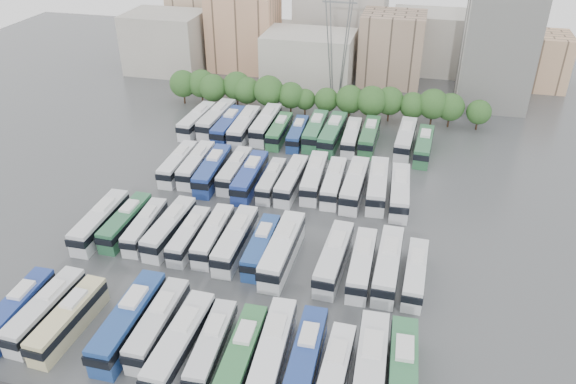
% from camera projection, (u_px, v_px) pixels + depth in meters
% --- Properties ---
extents(ground, '(220.00, 220.00, 0.00)m').
position_uv_depth(ground, '(262.00, 229.00, 79.71)').
color(ground, '#424447').
rests_on(ground, ground).
extents(tree_line, '(65.59, 7.63, 7.89)m').
position_uv_depth(tree_line, '(311.00, 95.00, 113.04)').
color(tree_line, black).
rests_on(tree_line, ground).
extents(city_buildings, '(102.00, 35.00, 20.00)m').
position_uv_depth(city_buildings, '(313.00, 37.00, 137.30)').
color(city_buildings, '#9E998E').
rests_on(city_buildings, ground).
extents(apartment_tower, '(14.00, 14.00, 26.00)m').
position_uv_depth(apartment_tower, '(499.00, 43.00, 114.55)').
color(apartment_tower, silver).
rests_on(apartment_tower, ground).
extents(electricity_pylon, '(9.00, 6.91, 33.83)m').
position_uv_depth(electricity_pylon, '(339.00, 15.00, 111.58)').
color(electricity_pylon, slate).
rests_on(electricity_pylon, ground).
extents(bus_r0_s0, '(2.80, 11.85, 3.70)m').
position_uv_depth(bus_r0_s0, '(17.00, 310.00, 62.67)').
color(bus_r0_s0, navy).
rests_on(bus_r0_s0, ground).
extents(bus_r0_s1, '(3.17, 12.16, 3.78)m').
position_uv_depth(bus_r0_s1, '(46.00, 310.00, 62.61)').
color(bus_r0_s1, silver).
rests_on(bus_r0_s1, ground).
extents(bus_r0_s2, '(3.14, 11.93, 3.71)m').
position_uv_depth(bus_r0_s2, '(69.00, 319.00, 61.40)').
color(bus_r0_s2, '#CBC18B').
rests_on(bus_r0_s2, ground).
extents(bus_r0_s4, '(3.01, 13.48, 4.22)m').
position_uv_depth(bus_r0_s4, '(129.00, 320.00, 60.85)').
color(bus_r0_s4, navy).
rests_on(bus_r0_s4, ground).
extents(bus_r0_s5, '(2.78, 12.13, 3.79)m').
position_uv_depth(bus_r0_s5, '(158.00, 323.00, 60.74)').
color(bus_r0_s5, silver).
rests_on(bus_r0_s5, ground).
extents(bus_r0_s6, '(3.13, 12.99, 4.06)m').
position_uv_depth(bus_r0_s6, '(181.00, 343.00, 58.14)').
color(bus_r0_s6, silver).
rests_on(bus_r0_s6, ground).
extents(bus_r0_s7, '(3.04, 11.47, 3.56)m').
position_uv_depth(bus_r0_s7, '(212.00, 346.00, 58.09)').
color(bus_r0_s7, silver).
rests_on(bus_r0_s7, ground).
extents(bus_r0_s8, '(3.00, 12.16, 3.79)m').
position_uv_depth(bus_r0_s8, '(242.00, 355.00, 56.86)').
color(bus_r0_s8, '#2F6F3D').
rests_on(bus_r0_s8, ground).
extents(bus_r0_s9, '(3.39, 12.68, 3.94)m').
position_uv_depth(bus_r0_s9, '(273.00, 350.00, 57.39)').
color(bus_r0_s9, silver).
rests_on(bus_r0_s9, ground).
extents(bus_r0_s10, '(2.96, 12.29, 3.84)m').
position_uv_depth(bus_r0_s10, '(306.00, 358.00, 56.52)').
color(bus_r0_s10, navy).
rests_on(bus_r0_s10, ground).
extents(bus_r0_s11, '(2.75, 11.56, 3.61)m').
position_uv_depth(bus_r0_s11, '(334.00, 374.00, 54.88)').
color(bus_r0_s11, white).
rests_on(bus_r0_s11, ground).
extents(bus_r0_s12, '(3.42, 13.68, 4.26)m').
position_uv_depth(bus_r0_s12, '(370.00, 371.00, 54.82)').
color(bus_r0_s12, silver).
rests_on(bus_r0_s12, ground).
extents(bus_r0_s13, '(3.33, 12.83, 3.99)m').
position_uv_depth(bus_r0_s13, '(403.00, 373.00, 54.73)').
color(bus_r0_s13, '#2F6E43').
rests_on(bus_r0_s13, ground).
extents(bus_r1_s0, '(2.93, 12.64, 3.95)m').
position_uv_depth(bus_r1_s0, '(100.00, 221.00, 77.85)').
color(bus_r1_s0, silver).
rests_on(bus_r1_s0, ground).
extents(bus_r1_s1, '(2.69, 11.68, 3.65)m').
position_uv_depth(bus_r1_s1, '(126.00, 221.00, 78.05)').
color(bus_r1_s1, '#2A633F').
rests_on(bus_r1_s1, ground).
extents(bus_r1_s2, '(2.89, 11.04, 3.43)m').
position_uv_depth(bus_r1_s2, '(145.00, 226.00, 77.25)').
color(bus_r1_s2, silver).
rests_on(bus_r1_s2, ground).
extents(bus_r1_s3, '(3.10, 12.30, 3.83)m').
position_uv_depth(bus_r1_s3, '(170.00, 228.00, 76.58)').
color(bus_r1_s3, silver).
rests_on(bus_r1_s3, ground).
extents(bus_r1_s4, '(2.47, 10.87, 3.41)m').
position_uv_depth(bus_r1_s4, '(189.00, 235.00, 75.37)').
color(bus_r1_s4, silver).
rests_on(bus_r1_s4, ground).
extents(bus_r1_s5, '(2.86, 11.63, 3.63)m').
position_uv_depth(bus_r1_s5, '(213.00, 235.00, 75.27)').
color(bus_r1_s5, silver).
rests_on(bus_r1_s5, ground).
extents(bus_r1_s6, '(2.75, 12.49, 3.92)m').
position_uv_depth(bus_r1_s6, '(236.00, 239.00, 74.11)').
color(bus_r1_s6, silver).
rests_on(bus_r1_s6, ground).
extents(bus_r1_s7, '(2.67, 11.49, 3.60)m').
position_uv_depth(bus_r1_s7, '(261.00, 246.00, 73.12)').
color(bus_r1_s7, navy).
rests_on(bus_r1_s7, ground).
extents(bus_r1_s8, '(3.15, 13.53, 4.23)m').
position_uv_depth(bus_r1_s8, '(282.00, 249.00, 71.98)').
color(bus_r1_s8, white).
rests_on(bus_r1_s8, ground).
extents(bus_r1_s10, '(3.30, 12.73, 3.96)m').
position_uv_depth(bus_r1_s10, '(334.00, 258.00, 70.70)').
color(bus_r1_s10, silver).
rests_on(bus_r1_s10, ground).
extents(bus_r1_s11, '(2.74, 12.02, 3.76)m').
position_uv_depth(bus_r1_s11, '(362.00, 264.00, 69.77)').
color(bus_r1_s11, silver).
rests_on(bus_r1_s11, ground).
extents(bus_r1_s12, '(2.96, 12.85, 4.02)m').
position_uv_depth(bus_r1_s12, '(388.00, 264.00, 69.48)').
color(bus_r1_s12, silver).
rests_on(bus_r1_s12, ground).
extents(bus_r1_s13, '(2.76, 11.33, 3.53)m').
position_uv_depth(bus_r1_s13, '(415.00, 273.00, 68.35)').
color(bus_r1_s13, silver).
rests_on(bus_r1_s13, ground).
extents(bus_r2_s1, '(2.76, 11.95, 3.74)m').
position_uv_depth(bus_r2_s1, '(178.00, 163.00, 92.96)').
color(bus_r2_s1, silver).
rests_on(bus_r2_s1, ground).
extents(bus_r2_s2, '(3.00, 12.20, 3.81)m').
position_uv_depth(bus_r2_s2, '(196.00, 164.00, 92.64)').
color(bus_r2_s2, silver).
rests_on(bus_r2_s2, ground).
extents(bus_r2_s3, '(3.41, 13.07, 4.06)m').
position_uv_depth(bus_r2_s3, '(213.00, 170.00, 90.71)').
color(bus_r2_s3, navy).
rests_on(bus_r2_s3, ground).
extents(bus_r2_s4, '(2.62, 11.87, 3.72)m').
position_uv_depth(bus_r2_s4, '(235.00, 170.00, 91.02)').
color(bus_r2_s4, silver).
rests_on(bus_r2_s4, ground).
extents(bus_r2_s5, '(2.92, 12.78, 4.00)m').
position_uv_depth(bus_r2_s5, '(250.00, 176.00, 88.82)').
color(bus_r2_s5, navy).
rests_on(bus_r2_s5, ground).
extents(bus_r2_s6, '(2.43, 10.82, 3.39)m').
position_uv_depth(bus_r2_s6, '(271.00, 180.00, 88.42)').
color(bus_r2_s6, silver).
rests_on(bus_r2_s6, ground).
extents(bus_r2_s7, '(2.94, 12.13, 3.79)m').
position_uv_depth(bus_r2_s7, '(292.00, 180.00, 88.13)').
color(bus_r2_s7, silver).
rests_on(bus_r2_s7, ground).
extents(bus_r2_s8, '(3.31, 12.69, 3.95)m').
position_uv_depth(bus_r2_s8, '(314.00, 177.00, 88.77)').
color(bus_r2_s8, silver).
rests_on(bus_r2_s8, ground).
extents(bus_r2_s9, '(2.92, 12.04, 3.76)m').
position_uv_depth(bus_r2_s9, '(334.00, 182.00, 87.49)').
color(bus_r2_s9, white).
rests_on(bus_r2_s9, ground).
extents(bus_r2_s10, '(3.01, 13.06, 4.09)m').
position_uv_depth(bus_r2_s10, '(355.00, 184.00, 86.63)').
color(bus_r2_s10, silver).
rests_on(bus_r2_s10, ground).
extents(bus_r2_s11, '(3.49, 13.20, 4.10)m').
position_uv_depth(bus_r2_s11, '(378.00, 185.00, 86.47)').
color(bus_r2_s11, silver).
rests_on(bus_r2_s11, ground).
extents(bus_r2_s12, '(3.44, 12.90, 4.01)m').
position_uv_depth(bus_r2_s12, '(400.00, 191.00, 84.82)').
color(bus_r2_s12, silver).
rests_on(bus_r2_s12, ground).
extents(bus_r3_s0, '(3.32, 12.72, 3.96)m').
position_uv_depth(bus_r3_s0, '(197.00, 120.00, 108.09)').
color(bus_r3_s0, silver).
rests_on(bus_r3_s0, ground).
extents(bus_r3_s1, '(3.54, 13.62, 4.24)m').
position_uv_depth(bus_r3_s1, '(217.00, 119.00, 108.40)').
color(bus_r3_s1, silver).
rests_on(bus_r3_s1, ground).
extents(bus_r3_s2, '(2.91, 13.03, 4.08)m').
position_uv_depth(bus_r3_s2, '(229.00, 126.00, 105.80)').
color(bus_r3_s2, navy).
rests_on(bus_r3_s2, ground).
extents(bus_r3_s3, '(3.23, 13.42, 4.19)m').
position_uv_depth(bus_r3_s3, '(244.00, 126.00, 105.36)').
color(bus_r3_s3, silver).
rests_on(bus_r3_s3, ground).
extents(bus_r3_s4, '(2.97, 13.37, 4.19)m').
position_uv_depth(bus_r3_s4, '(266.00, 124.00, 106.30)').
color(bus_r3_s4, white).
rests_on(bus_r3_s4, ground).
extents(bus_r3_s5, '(2.64, 11.64, 3.64)m').
position_uv_depth(bus_r3_s5, '(280.00, 130.00, 104.40)').
color(bus_r3_s5, '#30703E').
rests_on(bus_r3_s5, ground).
extents(bus_r3_s6, '(2.92, 11.26, 3.50)m').
position_uv_depth(bus_r3_s6, '(298.00, 133.00, 103.50)').
color(bus_r3_s6, navy).
rests_on(bus_r3_s6, ground).
extents(bus_r3_s7, '(2.99, 12.87, 4.03)m').
position_uv_depth(bus_r3_s7, '(315.00, 130.00, 104.03)').
color(bus_r3_s7, '#2F6E47').
rests_on(bus_r3_s7, ground).
extents(bus_r3_s8, '(3.44, 13.57, 4.23)m').
position_uv_depth(bus_r3_s8, '(333.00, 133.00, 102.64)').
color(bus_r3_s8, '#2D6943').
rests_on(bus_r3_s8, ground).
extents(bus_r3_s9, '(2.81, 11.75, 3.67)m').
position_uv_depth(bus_r3_s9, '(352.00, 137.00, 102.05)').
color(bus_r3_s9, silver).
rests_on(bus_r3_s9, ground).
extents(bus_r3_s10, '(2.81, 12.45, 3.90)m').
position_uv_depth(bus_r3_s10, '(369.00, 136.00, 102.06)').
color(bus_r3_s10, '#2A6339').
rests_on(bus_r3_s10, ground).
extents(bus_r3_s12, '(3.43, 13.06, 4.06)m').
position_uv_depth(bus_r3_s12, '(405.00, 138.00, 100.92)').
color(bus_r3_s12, silver).
rests_on(bus_r3_s12, ground).
extents(bus_r3_s13, '(3.24, 12.25, 3.81)m').
position_uv_depth(bus_r3_s13, '(424.00, 146.00, 98.70)').
color(bus_r3_s13, '#2A623C').
rests_on(bus_r3_s13, ground).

